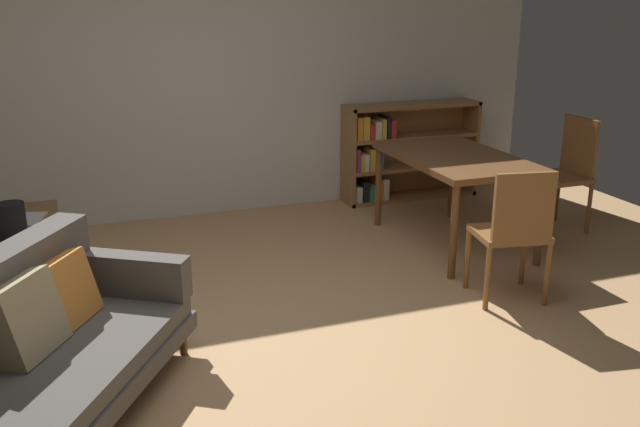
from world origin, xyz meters
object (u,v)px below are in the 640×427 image
Objects in this scene: desk_speaker at (12,222)px; dining_chair_far at (566,168)px; dining_chair_near at (515,228)px; dining_table at (455,164)px; media_console at (28,260)px; bookshelf at (400,152)px; fabric_couch at (14,364)px; open_laptop at (14,218)px.

dining_chair_far reaches higher than desk_speaker.
desk_speaker is at bearing -177.36° from dining_chair_far.
dining_chair_near is at bearing -16.83° from desk_speaker.
dining_table is (3.30, 0.19, 0.06)m from desk_speaker.
dining_table is at bearing -1.98° from media_console.
dining_table is (3.27, -0.11, 0.44)m from media_console.
media_console is at bearing 157.96° from dining_chair_near.
dining_table is 1.42× the size of dining_chair_far.
media_console is at bearing -159.78° from bookshelf.
media_console is 3.69m from bookshelf.
dining_chair_far is at bearing 40.82° from dining_chair_near.
bookshelf reaches higher than media_console.
fabric_couch is 3.09m from dining_chair_near.
desk_speaker reaches higher than open_laptop.
dining_table reaches higher than media_console.
media_console is (-0.02, 1.73, -0.13)m from fabric_couch.
fabric_couch reaches higher than media_console.
dining_chair_near is (-0.21, -1.13, -0.16)m from dining_table.
desk_speaker is 0.27× the size of dining_chair_near.
fabric_couch is at bearing -170.82° from dining_chair_near.
bookshelf is (3.52, 1.16, -0.04)m from open_laptop.
bookshelf is at bearing 82.09° from dining_table.
open_laptop is (-0.08, 1.84, 0.14)m from fabric_couch.
desk_speaker is at bearing 92.21° from fabric_couch.
dining_chair_far is 0.71× the size of bookshelf.
dining_chair_near is at bearing -100.33° from dining_table.
dining_chair_far is (4.38, -0.10, 0.30)m from media_console.
media_console is 3.31m from dining_chair_near.
bookshelf is at bearing 20.22° from media_console.
dining_chair_near reaches higher than dining_table.
dining_chair_far reaches higher than media_console.
desk_speaker is at bearing -176.73° from dining_table.
dining_chair_near reaches higher than media_console.
dining_chair_near is 1.75m from dining_chair_far.
dining_table is at bearing 79.67° from dining_chair_near.
open_laptop is 0.34× the size of bookshelf.
desk_speaker is at bearing -97.14° from media_console.
dining_chair_far is (1.12, 0.02, -0.14)m from dining_table.
open_laptop is at bearing 117.88° from media_console.
fabric_couch is at bearing -87.79° from desk_speaker.
bookshelf reaches higher than dining_chair_near.
dining_chair_near is at bearing -99.00° from bookshelf.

